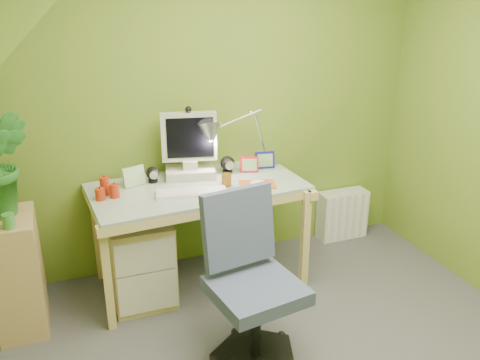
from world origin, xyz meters
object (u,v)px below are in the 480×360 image
object	(u,v)px
desk_lamp	(250,126)
side_ledge	(18,273)
monitor	(189,140)
radiator	(342,214)
task_chair	(256,288)
desk	(199,235)

from	to	relation	value
desk_lamp	side_ledge	bearing A→B (deg)	-168.92
monitor	radiator	bearing A→B (deg)	15.77
desk_lamp	task_chair	world-z (taller)	desk_lamp
side_ledge	radiator	size ratio (longest dim) A/B	1.82
desk	monitor	xyz separation A→B (m)	(-0.00, 0.18, 0.65)
monitor	desk_lamp	xyz separation A→B (m)	(0.45, 0.00, 0.06)
side_ledge	radiator	bearing A→B (deg)	8.15
monitor	radiator	xyz separation A→B (m)	(1.33, 0.09, -0.82)
task_chair	desk	bearing A→B (deg)	85.35
desk	desk_lamp	bearing A→B (deg)	17.62
monitor	radiator	distance (m)	1.57
desk_lamp	task_chair	bearing A→B (deg)	-107.83
task_chair	radiator	distance (m)	1.74
side_ledge	radiator	world-z (taller)	side_ledge
monitor	desk_lamp	distance (m)	0.45
radiator	task_chair	bearing A→B (deg)	-137.50
monitor	side_ledge	world-z (taller)	monitor
side_ledge	desk	bearing A→B (deg)	4.33
desk_lamp	task_chair	distance (m)	1.29
monitor	task_chair	bearing A→B (deg)	-74.42
desk_lamp	desk	bearing A→B (deg)	-156.51
desk	radiator	size ratio (longest dim) A/B	3.44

